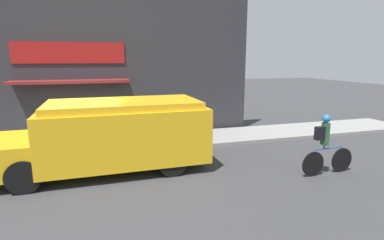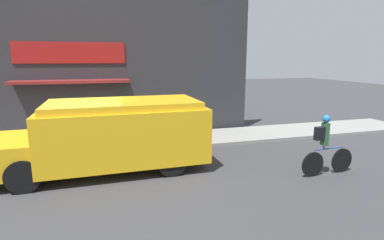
{
  "view_description": "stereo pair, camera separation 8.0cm",
  "coord_description": "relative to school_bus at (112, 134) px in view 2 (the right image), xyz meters",
  "views": [
    {
      "loc": [
        0.72,
        -9.9,
        3.16
      ],
      "look_at": [
        3.59,
        -0.2,
        1.1
      ],
      "focal_mm": 28.0,
      "sensor_mm": 36.0,
      "label": 1
    },
    {
      "loc": [
        0.8,
        -9.93,
        3.16
      ],
      "look_at": [
        3.59,
        -0.2,
        1.1
      ],
      "focal_mm": 28.0,
      "sensor_mm": 36.0,
      "label": 2
    }
  ],
  "objects": [
    {
      "name": "ground_plane",
      "position": [
        -0.88,
        1.3,
        -1.06
      ],
      "size": [
        70.0,
        70.0,
        0.0
      ],
      "primitive_type": "plane",
      "color": "#38383A"
    },
    {
      "name": "sidewalk",
      "position": [
        -0.88,
        2.43,
        -0.99
      ],
      "size": [
        28.0,
        2.25,
        0.12
      ],
      "color": "gray",
      "rests_on": "ground_plane"
    },
    {
      "name": "storefront",
      "position": [
        -0.89,
        3.79,
        1.87
      ],
      "size": [
        13.7,
        1.03,
        5.86
      ],
      "color": "#2D2D33",
      "rests_on": "ground_plane"
    },
    {
      "name": "school_bus",
      "position": [
        0.0,
        0.0,
        0.0
      ],
      "size": [
        5.94,
        2.76,
        2.0
      ],
      "rotation": [
        0.0,
        0.0,
        0.02
      ],
      "color": "yellow",
      "rests_on": "ground_plane"
    },
    {
      "name": "cyclist",
      "position": [
        5.6,
        -2.07,
        -0.24
      ],
      "size": [
        1.7,
        0.22,
        1.7
      ],
      "rotation": [
        0.0,
        0.0,
        0.05
      ],
      "color": "black",
      "rests_on": "ground_plane"
    },
    {
      "name": "trash_bin",
      "position": [
        -1.56,
        3.15,
        -0.55
      ],
      "size": [
        0.47,
        0.47,
        0.75
      ],
      "color": "#38383D",
      "rests_on": "sidewalk"
    }
  ]
}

